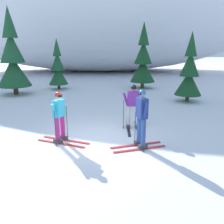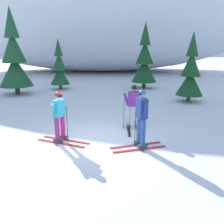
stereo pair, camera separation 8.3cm
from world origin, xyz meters
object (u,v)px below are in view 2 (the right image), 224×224
pine_tree_far_left (14,59)px  pine_tree_center_right (145,61)px  skier_cyan_jacket (60,117)px  skier_navy_jacket (141,118)px  pine_tree_far_right (191,73)px  pine_tree_center_left (59,68)px  skier_purple_jacket (134,106)px

pine_tree_far_left → pine_tree_center_right: pine_tree_far_left is taller
pine_tree_far_left → pine_tree_center_right: 8.98m
skier_cyan_jacket → pine_tree_center_right: 11.38m
skier_navy_jacket → pine_tree_far_right: pine_tree_far_right is taller
pine_tree_center_left → pine_tree_far_right: (8.32, -3.97, 0.11)m
skier_cyan_jacket → pine_tree_far_right: pine_tree_far_right is taller
pine_tree_far_left → pine_tree_far_right: bearing=-10.2°
pine_tree_center_left → pine_tree_far_right: pine_tree_far_right is taller
skier_cyan_jacket → pine_tree_far_left: pine_tree_far_left is taller
pine_tree_center_left → pine_tree_center_right: size_ratio=0.76×
skier_purple_jacket → pine_tree_far_right: size_ratio=0.45×
skier_cyan_jacket → pine_tree_far_right: 8.58m
skier_cyan_jacket → pine_tree_far_left: size_ratio=0.33×
pine_tree_center_left → skier_cyan_jacket: bearing=-76.9°
skier_navy_jacket → skier_cyan_jacket: bearing=171.1°
skier_purple_jacket → pine_tree_center_left: 9.96m
skier_purple_jacket → pine_tree_far_left: bearing=137.5°
pine_tree_far_right → pine_tree_center_left: bearing=154.5°
pine_tree_far_left → pine_tree_far_right: 10.89m
skier_cyan_jacket → skier_purple_jacket: size_ratio=1.04×
skier_navy_jacket → pine_tree_center_right: bearing=83.6°
pine_tree_center_left → pine_tree_center_right: bearing=5.1°
pine_tree_center_right → pine_tree_far_right: bearing=-65.1°
skier_purple_jacket → pine_tree_far_right: pine_tree_far_right is taller
skier_purple_jacket → pine_tree_far_right: bearing=53.6°
pine_tree_far_left → skier_purple_jacket: bearing=-42.5°
skier_purple_jacket → skier_cyan_jacket: bearing=-150.4°
skier_navy_jacket → pine_tree_far_right: bearing=62.9°
skier_navy_jacket → pine_tree_far_left: bearing=131.0°
skier_cyan_jacket → pine_tree_far_left: 9.45m
pine_tree_far_left → pine_tree_far_right: (10.70, -1.93, -0.66)m
skier_cyan_jacket → pine_tree_center_right: bearing=70.0°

